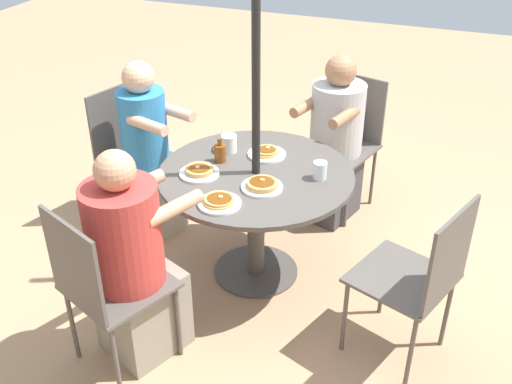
{
  "coord_description": "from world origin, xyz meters",
  "views": [
    {
      "loc": [
        -1.05,
        2.77,
        2.36
      ],
      "look_at": [
        0.0,
        0.0,
        0.58
      ],
      "focal_mm": 42.0,
      "sensor_mm": 36.0,
      "label": 1
    }
  ],
  "objects_px": {
    "diner_west": "(133,266)",
    "coffee_cup": "(229,143)",
    "patio_chair_north": "(421,274)",
    "syrup_bottle": "(220,152)",
    "pancake_plate_b": "(219,202)",
    "pancake_plate_d": "(199,172)",
    "patio_table": "(256,192)",
    "patio_chair_east": "(347,135)",
    "pancake_plate_a": "(262,185)",
    "pancake_plate_c": "(267,153)",
    "diner_south": "(149,155)",
    "patio_chair_west": "(102,283)",
    "drinking_glass_a": "(320,170)",
    "patio_chair_south": "(130,148)",
    "diner_east": "(333,146)"
  },
  "relations": [
    {
      "from": "diner_south",
      "to": "drinking_glass_a",
      "type": "distance_m",
      "value": 1.23
    },
    {
      "from": "patio_chair_south",
      "to": "pancake_plate_a",
      "type": "bearing_deg",
      "value": 84.02
    },
    {
      "from": "pancake_plate_c",
      "to": "coffee_cup",
      "type": "height_order",
      "value": "coffee_cup"
    },
    {
      "from": "patio_chair_north",
      "to": "pancake_plate_b",
      "type": "bearing_deg",
      "value": 111.54
    },
    {
      "from": "diner_west",
      "to": "coffee_cup",
      "type": "relative_size",
      "value": 11.18
    },
    {
      "from": "syrup_bottle",
      "to": "patio_chair_south",
      "type": "bearing_deg",
      "value": -17.56
    },
    {
      "from": "diner_west",
      "to": "pancake_plate_d",
      "type": "relative_size",
      "value": 5.2
    },
    {
      "from": "coffee_cup",
      "to": "patio_table",
      "type": "bearing_deg",
      "value": 142.54
    },
    {
      "from": "diner_west",
      "to": "patio_chair_east",
      "type": "bearing_deg",
      "value": 93.55
    },
    {
      "from": "patio_chair_north",
      "to": "patio_chair_south",
      "type": "xyz_separation_m",
      "value": [
        2.01,
        -0.67,
        0.0
      ]
    },
    {
      "from": "patio_chair_east",
      "to": "pancake_plate_a",
      "type": "relative_size",
      "value": 4.15
    },
    {
      "from": "patio_chair_east",
      "to": "coffee_cup",
      "type": "distance_m",
      "value": 1.01
    },
    {
      "from": "diner_east",
      "to": "drinking_glass_a",
      "type": "xyz_separation_m",
      "value": [
        -0.11,
        0.78,
        0.24
      ]
    },
    {
      "from": "patio_chair_north",
      "to": "diner_west",
      "type": "relative_size",
      "value": 0.8
    },
    {
      "from": "diner_east",
      "to": "patio_chair_south",
      "type": "relative_size",
      "value": 1.23
    },
    {
      "from": "patio_chair_east",
      "to": "diner_east",
      "type": "bearing_deg",
      "value": 90.0
    },
    {
      "from": "pancake_plate_b",
      "to": "patio_chair_west",
      "type": "bearing_deg",
      "value": 58.94
    },
    {
      "from": "pancake_plate_a",
      "to": "drinking_glass_a",
      "type": "distance_m",
      "value": 0.34
    },
    {
      "from": "diner_east",
      "to": "patio_chair_east",
      "type": "bearing_deg",
      "value": -90.0
    },
    {
      "from": "patio_chair_north",
      "to": "syrup_bottle",
      "type": "relative_size",
      "value": 6.33
    },
    {
      "from": "patio_table",
      "to": "patio_chair_north",
      "type": "xyz_separation_m",
      "value": [
        -0.99,
        0.37,
        -0.04
      ]
    },
    {
      "from": "patio_chair_south",
      "to": "diner_west",
      "type": "relative_size",
      "value": 0.8
    },
    {
      "from": "pancake_plate_d",
      "to": "coffee_cup",
      "type": "height_order",
      "value": "coffee_cup"
    },
    {
      "from": "diner_west",
      "to": "pancake_plate_a",
      "type": "distance_m",
      "value": 0.81
    },
    {
      "from": "pancake_plate_c",
      "to": "patio_chair_south",
      "type": "bearing_deg",
      "value": -4.5
    },
    {
      "from": "patio_table",
      "to": "coffee_cup",
      "type": "distance_m",
      "value": 0.36
    },
    {
      "from": "patio_table",
      "to": "pancake_plate_c",
      "type": "distance_m",
      "value": 0.26
    },
    {
      "from": "diner_south",
      "to": "diner_west",
      "type": "distance_m",
      "value": 1.17
    },
    {
      "from": "patio_chair_north",
      "to": "pancake_plate_c",
      "type": "distance_m",
      "value": 1.18
    },
    {
      "from": "diner_east",
      "to": "pancake_plate_b",
      "type": "height_order",
      "value": "diner_east"
    },
    {
      "from": "pancake_plate_a",
      "to": "patio_chair_west",
      "type": "bearing_deg",
      "value": 58.45
    },
    {
      "from": "patio_table",
      "to": "drinking_glass_a",
      "type": "height_order",
      "value": "drinking_glass_a"
    },
    {
      "from": "patio_chair_south",
      "to": "pancake_plate_c",
      "type": "relative_size",
      "value": 4.15
    },
    {
      "from": "diner_south",
      "to": "syrup_bottle",
      "type": "distance_m",
      "value": 0.67
    },
    {
      "from": "patio_table",
      "to": "patio_chair_east",
      "type": "distance_m",
      "value": 1.06
    },
    {
      "from": "pancake_plate_a",
      "to": "syrup_bottle",
      "type": "relative_size",
      "value": 1.53
    },
    {
      "from": "syrup_bottle",
      "to": "coffee_cup",
      "type": "distance_m",
      "value": 0.14
    },
    {
      "from": "patio_chair_north",
      "to": "patio_chair_east",
      "type": "xyz_separation_m",
      "value": [
        0.69,
        -1.39,
        0.0
      ]
    },
    {
      "from": "patio_chair_south",
      "to": "syrup_bottle",
      "type": "distance_m",
      "value": 0.84
    },
    {
      "from": "syrup_bottle",
      "to": "patio_chair_east",
      "type": "bearing_deg",
      "value": -119.16
    },
    {
      "from": "drinking_glass_a",
      "to": "pancake_plate_c",
      "type": "bearing_deg",
      "value": -22.78
    },
    {
      "from": "drinking_glass_a",
      "to": "patio_chair_east",
      "type": "bearing_deg",
      "value": -86.44
    },
    {
      "from": "patio_chair_east",
      "to": "pancake_plate_c",
      "type": "xyz_separation_m",
      "value": [
        0.31,
        0.8,
        0.19
      ]
    },
    {
      "from": "pancake_plate_c",
      "to": "diner_south",
      "type": "bearing_deg",
      "value": -2.05
    },
    {
      "from": "patio_chair_west",
      "to": "pancake_plate_c",
      "type": "height_order",
      "value": "patio_chair_west"
    },
    {
      "from": "patio_chair_east",
      "to": "coffee_cup",
      "type": "xyz_separation_m",
      "value": [
        0.54,
        0.83,
        0.22
      ]
    },
    {
      "from": "patio_chair_north",
      "to": "pancake_plate_b",
      "type": "relative_size",
      "value": 4.15
    },
    {
      "from": "diner_south",
      "to": "pancake_plate_a",
      "type": "xyz_separation_m",
      "value": [
        -0.94,
        0.4,
        0.18
      ]
    },
    {
      "from": "patio_chair_east",
      "to": "patio_chair_west",
      "type": "height_order",
      "value": "same"
    },
    {
      "from": "pancake_plate_b",
      "to": "drinking_glass_a",
      "type": "bearing_deg",
      "value": -132.38
    }
  ]
}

